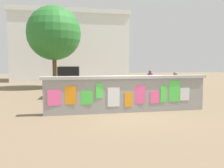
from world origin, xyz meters
TOP-DOWN VIEW (x-y plane):
  - ground at (0.00, 8.00)m, footprint 60.00×60.00m
  - poster_wall at (-0.00, -0.00)m, footprint 7.04×0.42m
  - auto_rickshaw_truck at (-1.27, 4.74)m, footprint 3.72×1.82m
  - motorcycle at (0.84, 1.86)m, footprint 1.88×0.65m
  - bicycle_near at (2.17, 3.55)m, footprint 1.65×0.60m
  - bicycle_far at (-1.96, 1.52)m, footprint 1.65×0.63m
  - person_walking at (2.94, 1.61)m, footprint 0.42×0.42m
  - person_bystander at (2.98, 5.30)m, footprint 0.39×0.39m
  - tree_roadside at (-3.24, 10.86)m, footprint 4.38×4.38m
  - building_background at (-1.62, 20.11)m, footprint 13.16×6.35m

SIDE VIEW (x-z plane):
  - ground at x=0.00m, z-range 0.00..0.00m
  - bicycle_near at x=2.17m, z-range -0.11..0.84m
  - bicycle_far at x=-1.96m, z-range -0.11..0.84m
  - motorcycle at x=0.84m, z-range 0.03..0.90m
  - poster_wall at x=0.00m, z-range 0.02..1.56m
  - auto_rickshaw_truck at x=-1.27m, z-range -0.02..1.83m
  - person_walking at x=2.94m, z-range 0.18..1.80m
  - person_bystander at x=2.98m, z-range 0.18..1.80m
  - building_background at x=-1.62m, z-range 0.02..7.91m
  - tree_roadside at x=-3.24m, z-range 1.12..7.77m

